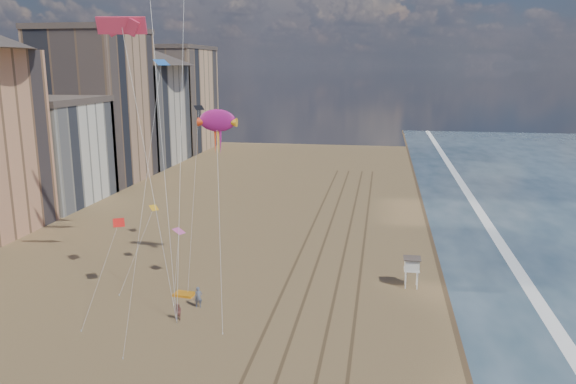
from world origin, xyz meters
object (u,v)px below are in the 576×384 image
object	(u,v)px
show_kite	(217,121)
kite_flyer_a	(198,297)
kite_flyer_b	(178,312)
grounded_kite	(184,294)
lifeguard_stand	(412,265)

from	to	relation	value
show_kite	kite_flyer_a	bearing A→B (deg)	-87.43
kite_flyer_a	kite_flyer_b	bearing A→B (deg)	-121.56
grounded_kite	show_kite	xyz separation A→B (m)	(1.86, 6.53, 16.29)
grounded_kite	kite_flyer_b	size ratio (longest dim) A/B	1.29
lifeguard_stand	show_kite	bearing A→B (deg)	178.18
grounded_kite	kite_flyer_a	size ratio (longest dim) A/B	1.02
lifeguard_stand	kite_flyer_a	distance (m)	21.38
lifeguard_stand	show_kite	world-z (taller)	show_kite
lifeguard_stand	show_kite	distance (m)	24.48
grounded_kite	lifeguard_stand	bearing A→B (deg)	21.46
lifeguard_stand	grounded_kite	xyz separation A→B (m)	(-21.92, -5.90, -2.27)
kite_flyer_b	lifeguard_stand	bearing A→B (deg)	52.32
grounded_kite	kite_flyer_a	xyz separation A→B (m)	(2.26, -2.40, 0.87)
show_kite	kite_flyer_a	xyz separation A→B (m)	(0.40, -8.93, -15.42)
grounded_kite	kite_flyer_b	distance (m)	5.54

